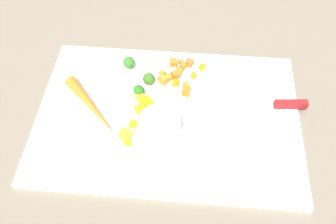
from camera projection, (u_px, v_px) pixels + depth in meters
The scene contains 29 objects.
ground_plane at pixel (168, 118), 0.77m from camera, with size 4.00×4.00×0.00m, color #746957.
cutting_board at pixel (168, 116), 0.76m from camera, with size 0.55×0.37×0.01m, color white.
prep_bowl at pixel (160, 127), 0.71m from camera, with size 0.08×0.08×0.04m, color white.
chef_knife at pixel (263, 105), 0.76m from camera, with size 0.29×0.04×0.02m.
whole_carrot at pixel (91, 105), 0.76m from camera, with size 0.03×0.03×0.18m, color orange.
carrot_dice_0 at pixel (186, 86), 0.80m from camera, with size 0.02×0.01×0.01m, color orange.
carrot_dice_1 at pixel (181, 62), 0.84m from camera, with size 0.01×0.01×0.01m, color orange.
carrot_dice_2 at pixel (175, 63), 0.83m from camera, with size 0.02×0.02×0.01m, color orange.
carrot_dice_3 at pixel (179, 71), 0.82m from camera, with size 0.01×0.01×0.01m, color orange.
carrot_dice_4 at pixel (189, 63), 0.83m from camera, with size 0.02×0.02×0.01m, color orange.
carrot_dice_5 at pixel (163, 80), 0.80m from camera, with size 0.02×0.02×0.02m, color orange.
carrot_dice_6 at pixel (176, 75), 0.81m from camera, with size 0.02×0.02×0.02m, color orange.
carrot_dice_7 at pixel (162, 74), 0.82m from camera, with size 0.01×0.01×0.01m, color orange.
carrot_dice_8 at pixel (194, 76), 0.81m from camera, with size 0.01×0.01×0.01m, color orange.
carrot_dice_9 at pixel (202, 67), 0.83m from camera, with size 0.01×0.01×0.01m, color orange.
carrot_dice_10 at pixel (183, 66), 0.83m from camera, with size 0.01×0.01×0.01m, color orange.
carrot_dice_11 at pixel (176, 83), 0.80m from camera, with size 0.01×0.01×0.01m, color orange.
carrot_dice_12 at pixel (169, 78), 0.81m from camera, with size 0.01×0.01×0.01m, color orange.
carrot_dice_13 at pixel (186, 92), 0.78m from camera, with size 0.02×0.02×0.01m, color orange.
pepper_dice_0 at pixel (146, 101), 0.77m from camera, with size 0.02×0.02×0.01m, color yellow.
pepper_dice_1 at pixel (141, 109), 0.76m from camera, with size 0.02×0.02×0.02m, color yellow.
pepper_dice_2 at pixel (128, 143), 0.71m from camera, with size 0.01×0.01×0.01m, color yellow.
pepper_dice_3 at pixel (140, 98), 0.77m from camera, with size 0.02×0.02×0.02m, color yellow.
pepper_dice_4 at pixel (149, 105), 0.76m from camera, with size 0.02×0.02×0.02m, color yellow.
pepper_dice_5 at pixel (133, 124), 0.74m from camera, with size 0.01×0.01×0.01m, color yellow.
pepper_dice_6 at pixel (125, 135), 0.72m from camera, with size 0.02×0.02×0.02m, color yellow.
broccoli_floret_0 at pixel (129, 63), 0.82m from camera, with size 0.03×0.03×0.03m.
broccoli_floret_1 at pixel (149, 79), 0.79m from camera, with size 0.03×0.03×0.03m.
broccoli_floret_2 at pixel (139, 91), 0.77m from camera, with size 0.02×0.02×0.03m.
Camera 1 is at (-0.04, 0.44, 0.63)m, focal length 38.30 mm.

